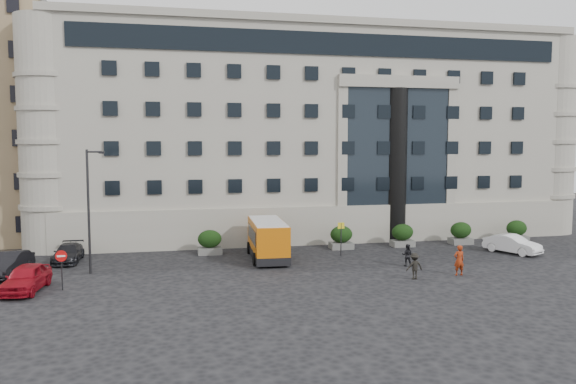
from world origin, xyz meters
name	(u,v)px	position (x,y,z in m)	size (l,w,h in m)	color
ground	(282,275)	(0.00, 0.00, 0.00)	(120.00, 120.00, 0.00)	black
civic_building	(297,137)	(6.00, 22.00, 9.00)	(44.00, 24.00, 18.00)	#9D968B
entrance_column	(396,165)	(12.00, 10.30, 6.50)	(1.80, 1.80, 13.00)	black
hedge_a	(210,242)	(-4.00, 7.80, 0.93)	(1.80, 1.26, 1.84)	#575755
hedge_b	(277,240)	(1.20, 7.80, 0.93)	(1.80, 1.26, 1.84)	#575755
hedge_c	(341,237)	(6.40, 7.80, 0.93)	(1.80, 1.26, 1.84)	#575755
hedge_d	(402,235)	(11.60, 7.80, 0.93)	(1.80, 1.26, 1.84)	#575755
hedge_e	(461,233)	(16.80, 7.80, 0.93)	(1.80, 1.26, 1.84)	#575755
hedge_f	(517,231)	(22.00, 7.80, 0.93)	(1.80, 1.26, 1.84)	#575755
street_lamp	(89,206)	(-11.94, 3.00, 4.37)	(1.16, 0.18, 8.00)	#262628
bus_stop_sign	(341,233)	(5.50, 5.00, 1.73)	(0.50, 0.08, 2.52)	#262628
no_entry_sign	(61,262)	(-13.00, -1.04, 1.65)	(0.64, 0.16, 2.32)	#262628
minibus	(268,238)	(0.00, 5.16, 1.54)	(2.79, 6.79, 2.80)	#C45F09
red_truck	(83,221)	(-14.60, 18.39, 1.43)	(2.61, 5.28, 2.80)	maroon
parked_car_a	(26,278)	(-14.96, -0.82, 0.77)	(1.82, 4.52, 1.54)	maroon
parked_car_b	(8,264)	(-17.00, 3.41, 0.76)	(1.61, 4.62, 1.52)	black
parked_car_c	(68,253)	(-14.03, 7.08, 0.62)	(1.75, 4.31, 1.25)	black
parked_car_d	(113,238)	(-11.50, 12.48, 0.76)	(2.51, 5.45, 1.51)	black
white_taxi	(512,244)	(18.66, 3.39, 0.71)	(1.50, 4.29, 1.41)	white
pedestrian_a	(459,260)	(11.05, -2.35, 0.97)	(0.71, 0.47, 1.94)	maroon
pedestrian_b	(407,255)	(8.94, 0.84, 0.76)	(0.74, 0.58, 1.52)	black
pedestrian_c	(414,266)	(7.84, -2.72, 0.82)	(1.06, 0.61, 1.64)	black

